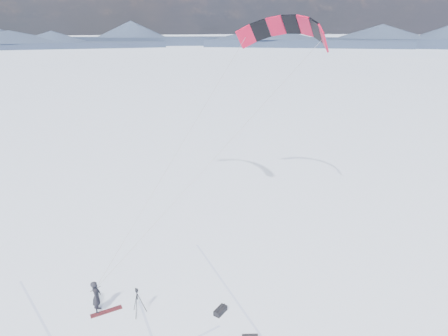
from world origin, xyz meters
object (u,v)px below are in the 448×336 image
snowboard (106,311)px  gear_bag_a (220,310)px  snowkiter (99,311)px  tripod (137,298)px

snowboard → gear_bag_a: bearing=-28.3°
snowkiter → tripod: bearing=-105.2°
snowkiter → tripod: tripod is taller
snowkiter → snowboard: snowkiter is taller
snowkiter → tripod: 2.30m
snowboard → tripod: (1.41, -0.90, 0.93)m
snowkiter → snowboard: size_ratio=1.14×
snowkiter → gear_bag_a: bearing=-101.3°
tripod → gear_bag_a: (3.61, -1.92, -0.81)m
tripod → gear_bag_a: size_ratio=1.79×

